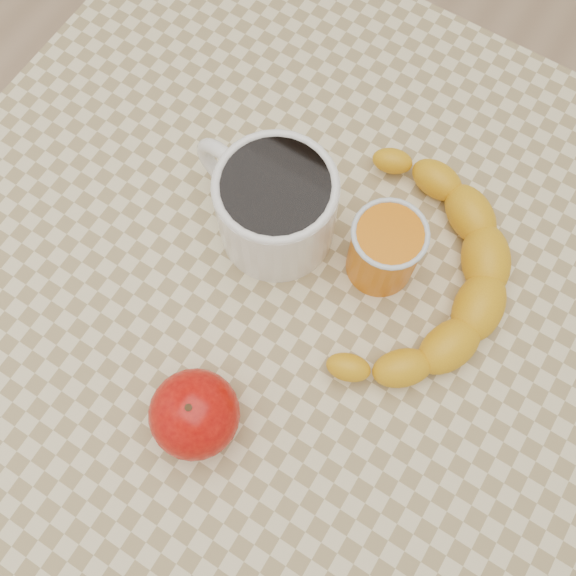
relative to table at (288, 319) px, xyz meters
The scene contains 6 objects.
ground 0.66m from the table, ahead, with size 3.00×3.00×0.00m, color tan.
table is the anchor object (origin of this frame).
coffee_mug 0.16m from the table, 132.68° to the left, with size 0.17×0.13×0.10m.
orange_juice_glass 0.16m from the table, 50.43° to the left, with size 0.07×0.07×0.08m.
apple 0.19m from the table, 91.55° to the right, with size 0.10×0.10×0.08m.
banana 0.17m from the table, 38.23° to the left, with size 0.25×0.33×0.05m, color #EEAF15, non-canonical shape.
Camera 1 is at (0.11, -0.17, 1.35)m, focal length 40.00 mm.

